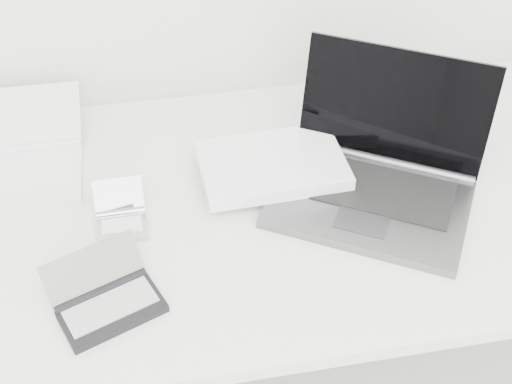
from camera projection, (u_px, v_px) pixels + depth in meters
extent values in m
cube|color=white|center=(267.00, 204.00, 1.48)|extent=(1.60, 0.80, 0.03)
cylinder|color=silver|center=(494.00, 183.00, 2.08)|extent=(0.04, 0.04, 0.70)
cube|color=#5D5F62|center=(369.00, 204.00, 1.44)|extent=(0.47, 0.43, 0.02)
cube|color=black|center=(374.00, 189.00, 1.46)|extent=(0.35, 0.29, 0.00)
cube|color=black|center=(395.00, 107.00, 1.47)|extent=(0.37, 0.26, 0.24)
cylinder|color=#5D5F62|center=(384.00, 161.00, 1.52)|extent=(0.34, 0.22, 0.02)
cube|color=#343739|center=(362.00, 222.00, 1.39)|extent=(0.12, 0.11, 0.00)
cube|color=white|center=(272.00, 165.00, 1.49)|extent=(0.31, 0.21, 0.03)
cube|color=white|center=(272.00, 159.00, 1.48)|extent=(0.30, 0.20, 0.00)
cube|color=white|center=(16.00, 180.00, 1.50)|extent=(0.27, 0.19, 0.02)
cube|color=white|center=(16.00, 170.00, 1.50)|extent=(0.24, 0.11, 0.00)
cube|color=white|center=(19.00, 117.00, 1.60)|extent=(0.27, 0.17, 0.06)
cylinder|color=white|center=(18.00, 149.00, 1.56)|extent=(0.27, 0.02, 0.02)
cube|color=#B6B6BB|center=(122.00, 228.00, 1.39)|extent=(0.10, 0.08, 0.01)
cube|color=silver|center=(122.00, 225.00, 1.39)|extent=(0.08, 0.04, 0.00)
cube|color=gray|center=(118.00, 195.00, 1.41)|extent=(0.10, 0.04, 0.06)
cylinder|color=#B6B6BB|center=(121.00, 213.00, 1.42)|extent=(0.10, 0.02, 0.02)
cube|color=black|center=(112.00, 312.00, 1.24)|extent=(0.20, 0.15, 0.02)
cube|color=#969696|center=(111.00, 306.00, 1.24)|extent=(0.17, 0.12, 0.00)
cube|color=gray|center=(93.00, 269.00, 1.25)|extent=(0.18, 0.11, 0.07)
cylinder|color=black|center=(101.00, 291.00, 1.26)|extent=(0.17, 0.08, 0.02)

